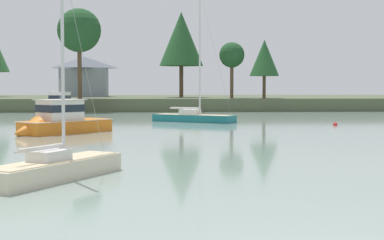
{
  "coord_description": "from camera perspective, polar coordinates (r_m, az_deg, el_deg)",
  "views": [
    {
      "loc": [
        -3.83,
        -10.54,
        3.73
      ],
      "look_at": [
        -0.52,
        38.33,
        0.88
      ],
      "focal_mm": 53.55,
      "sensor_mm": 36.0,
      "label": 1
    }
  ],
  "objects": [
    {
      "name": "shore_tree_inland_c",
      "position": [
        89.56,
        3.99,
        6.42
      ],
      "size": [
        3.94,
        3.94,
        8.69
      ],
      "color": "brown",
      "rests_on": "far_shore_bank"
    },
    {
      "name": "cruiser_orange",
      "position": [
        46.94,
        -13.31,
        -0.5
      ],
      "size": [
        7.9,
        8.06,
        5.31
      ],
      "color": "orange",
      "rests_on": "ground"
    },
    {
      "name": "shore_tree_right",
      "position": [
        87.94,
        -11.17,
        8.71
      ],
      "size": [
        6.51,
        6.51,
        13.44
      ],
      "color": "brown",
      "rests_on": "far_shore_bank"
    },
    {
      "name": "mooring_buoy_red",
      "position": [
        57.19,
        14.07,
        -0.44
      ],
      "size": [
        0.43,
        0.43,
        0.49
      ],
      "color": "red",
      "rests_on": "ground"
    },
    {
      "name": "shore_tree_center_left",
      "position": [
        96.12,
        -1.08,
        8.07
      ],
      "size": [
        7.31,
        7.31,
        14.23
      ],
      "color": "brown",
      "rests_on": "far_shore_bank"
    },
    {
      "name": "shore_tree_inland_b",
      "position": [
        88.96,
        7.22,
        6.14
      ],
      "size": [
        4.54,
        4.54,
        8.99
      ],
      "color": "brown",
      "rests_on": "far_shore_bank"
    },
    {
      "name": "sailboat_cream",
      "position": [
        23.73,
        -13.49,
        -5.27
      ],
      "size": [
        4.99,
        6.9,
        9.56
      ],
      "color": "beige",
      "rests_on": "ground"
    },
    {
      "name": "cruiser_white",
      "position": [
        77.77,
        -13.13,
        0.97
      ],
      "size": [
        4.43,
        9.49,
        5.82
      ],
      "color": "white",
      "rests_on": "ground"
    },
    {
      "name": "cottage_hillside",
      "position": [
        104.64,
        -10.67,
        4.32
      ],
      "size": [
        8.68,
        7.42,
        7.17
      ],
      "color": "gray",
      "rests_on": "far_shore_bank"
    },
    {
      "name": "far_shore_bank",
      "position": [
        105.04,
        -1.78,
        1.82
      ],
      "size": [
        174.84,
        41.47,
        1.96
      ],
      "primitive_type": "cube",
      "color": "#4C563D",
      "rests_on": "ground"
    },
    {
      "name": "sailboat_teal",
      "position": [
        60.77,
        0.16,
        0.09
      ],
      "size": [
        8.81,
        6.64,
        14.32
      ],
      "color": "#196B70",
      "rests_on": "ground"
    }
  ]
}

